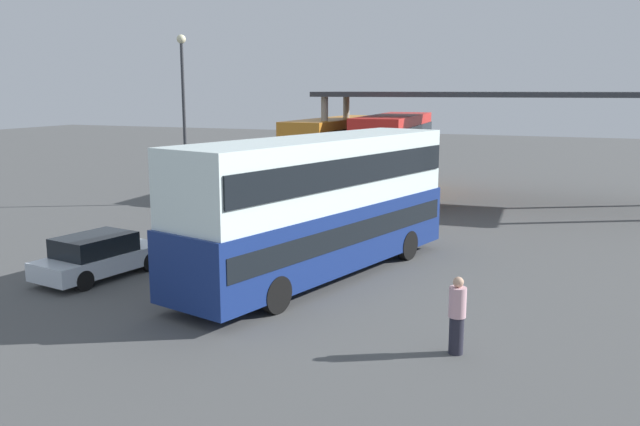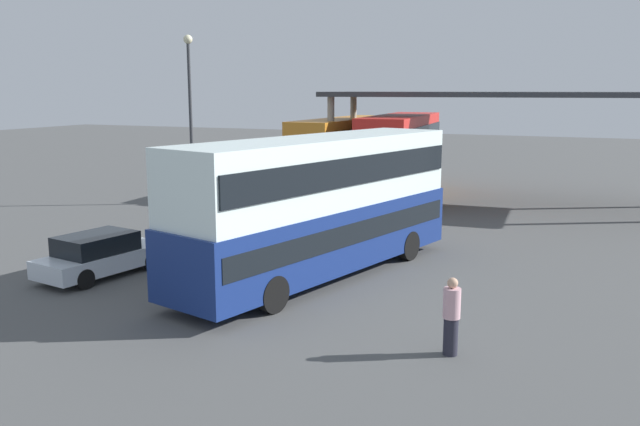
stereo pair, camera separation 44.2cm
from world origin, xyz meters
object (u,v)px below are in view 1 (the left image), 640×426
Objects in this scene: double_decker_near_canopy at (336,151)px; double_decker_main at (320,201)px; parked_hatchback at (99,256)px; pedestrian_waiting at (457,316)px; double_decker_mid_row at (394,153)px; lamppost_tall at (183,100)px.

double_decker_main is at bearing -159.42° from double_decker_near_canopy.
double_decker_main is 2.65× the size of parked_hatchback.
double_decker_near_canopy reaches higher than parked_hatchback.
pedestrian_waiting is (10.79, -21.20, -1.38)m from double_decker_near_canopy.
parked_hatchback is at bearing 127.61° from double_decker_main.
double_decker_main is 17.59m from double_decker_near_canopy.
parked_hatchback is (-6.29, -2.64, -1.69)m from double_decker_main.
double_decker_near_canopy is (-5.74, 16.62, -0.10)m from double_decker_main.
double_decker_mid_row is (4.15, 18.43, 1.72)m from parked_hatchback.
double_decker_main is at bearing -56.94° from parked_hatchback.
pedestrian_waiting is at bearing -117.33° from double_decker_main.
double_decker_main is 7.02m from parked_hatchback.
double_decker_main reaches higher than double_decker_near_canopy.
lamppost_tall is (-9.05, -6.06, 2.81)m from double_decker_mid_row.
lamppost_tall is (-11.19, 9.73, 2.84)m from double_decker_main.
pedestrian_waiting is at bearing -164.54° from double_decker_mid_row.
parked_hatchback is 19.34m from double_decker_near_canopy.
lamppost_tall is at bearing 119.81° from double_decker_mid_row.
double_decker_near_canopy is 9.27m from lamppost_tall.
double_decker_main reaches higher than pedestrian_waiting.
lamppost_tall is at bearing 63.80° from double_decker_main.
parked_hatchback is at bearing 163.32° from double_decker_mid_row.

